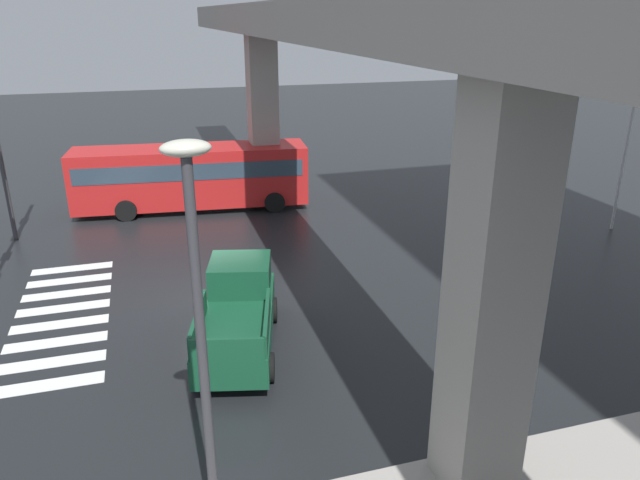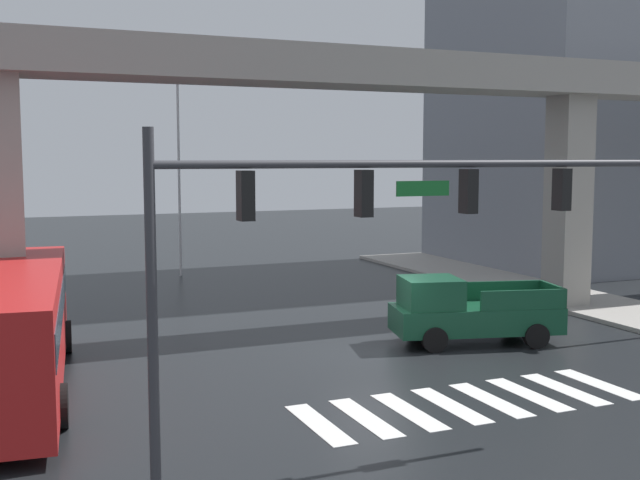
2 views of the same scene
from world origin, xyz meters
The scene contains 6 objects.
ground_plane centered at (0.00, 0.00, 0.00)m, with size 120.00×120.00×0.00m, color black.
crosswalk_stripes centered at (0.00, -4.96, 0.01)m, with size 8.25×2.80×0.01m.
elevated_overpass centered at (0.00, 3.59, 7.89)m, with size 50.25×2.42×9.21m.
pickup_truck centered at (3.19, 0.09, 0.99)m, with size 5.41×3.08×2.08m.
city_bus centered at (-9.91, 0.07, 1.72)m, with size 3.65×11.00×2.99m.
street_lamp_near_corner centered at (9.97, -1.43, 4.56)m, with size 0.44×0.70×7.24m.
Camera 1 is at (18.05, -1.97, 8.81)m, focal length 33.39 mm.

